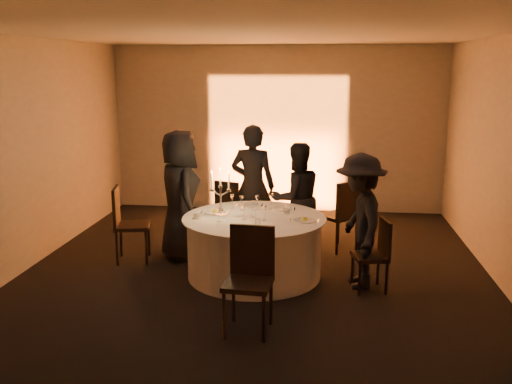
# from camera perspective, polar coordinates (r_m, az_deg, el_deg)

# --- Properties ---
(floor) EXTENTS (7.00, 7.00, 0.00)m
(floor) POSITION_cam_1_polar(r_m,az_deg,el_deg) (7.37, -0.19, -8.33)
(floor) COLOR black
(floor) RESTS_ON ground
(ceiling) EXTENTS (7.00, 7.00, 0.00)m
(ceiling) POSITION_cam_1_polar(r_m,az_deg,el_deg) (6.90, -0.20, 15.65)
(ceiling) COLOR silver
(ceiling) RESTS_ON wall_back
(wall_back) EXTENTS (7.00, 0.00, 7.00)m
(wall_back) POSITION_cam_1_polar(r_m,az_deg,el_deg) (10.43, 2.15, 6.30)
(wall_back) COLOR #9D9891
(wall_back) RESTS_ON floor
(wall_front) EXTENTS (7.00, 0.00, 7.00)m
(wall_front) POSITION_cam_1_polar(r_m,az_deg,el_deg) (3.62, -6.95, -5.57)
(wall_front) COLOR #9D9891
(wall_front) RESTS_ON floor
(wall_left) EXTENTS (0.00, 7.00, 7.00)m
(wall_left) POSITION_cam_1_polar(r_m,az_deg,el_deg) (7.92, -22.32, 3.42)
(wall_left) COLOR #9D9891
(wall_left) RESTS_ON floor
(wall_right) EXTENTS (0.00, 7.00, 7.00)m
(wall_right) POSITION_cam_1_polar(r_m,az_deg,el_deg) (7.26, 24.05, 2.53)
(wall_right) COLOR #9D9891
(wall_right) RESTS_ON floor
(uplighter_fixture) EXTENTS (0.25, 0.12, 0.10)m
(uplighter_fixture) POSITION_cam_1_polar(r_m,az_deg,el_deg) (10.40, 1.95, -1.85)
(uplighter_fixture) COLOR black
(uplighter_fixture) RESTS_ON floor
(banquet_table) EXTENTS (1.80, 1.80, 0.77)m
(banquet_table) POSITION_cam_1_polar(r_m,az_deg,el_deg) (7.24, -0.19, -5.49)
(banquet_table) COLOR black
(banquet_table) RESTS_ON floor
(chair_left) EXTENTS (0.54, 0.54, 1.03)m
(chair_left) POSITION_cam_1_polar(r_m,az_deg,el_deg) (7.93, -12.90, -2.71)
(chair_left) COLOR black
(chair_left) RESTS_ON floor
(chair_back_left) EXTENTS (0.51, 0.51, 0.92)m
(chair_back_left) POSITION_cam_1_polar(r_m,az_deg,el_deg) (8.77, -2.61, -1.42)
(chair_back_left) COLOR black
(chair_back_left) RESTS_ON floor
(chair_back_right) EXTENTS (0.64, 0.64, 1.04)m
(chair_back_right) POSITION_cam_1_polar(r_m,az_deg,el_deg) (8.26, 8.64, -1.92)
(chair_back_right) COLOR black
(chair_back_right) RESTS_ON floor
(chair_right) EXTENTS (0.45, 0.45, 0.86)m
(chair_right) POSITION_cam_1_polar(r_m,az_deg,el_deg) (6.91, 11.90, -5.80)
(chair_right) COLOR black
(chair_right) RESTS_ON floor
(chair_front) EXTENTS (0.50, 0.50, 1.05)m
(chair_front) POSITION_cam_1_polar(r_m,az_deg,el_deg) (5.77, -0.62, -8.01)
(chair_front) COLOR black
(chair_front) RESTS_ON floor
(guest_left) EXTENTS (0.92, 1.04, 1.78)m
(guest_left) POSITION_cam_1_polar(r_m,az_deg,el_deg) (7.88, -7.60, -0.30)
(guest_left) COLOR black
(guest_left) RESTS_ON floor
(guest_back_left) EXTENTS (0.71, 0.52, 1.81)m
(guest_back_left) POSITION_cam_1_polar(r_m,az_deg,el_deg) (8.34, -0.32, 0.60)
(guest_back_left) COLOR black
(guest_back_left) RESTS_ON floor
(guest_back_right) EXTENTS (0.96, 0.88, 1.59)m
(guest_back_right) POSITION_cam_1_polar(r_m,az_deg,el_deg) (8.06, 4.06, -0.65)
(guest_back_right) COLOR black
(guest_back_right) RESTS_ON floor
(guest_right) EXTENTS (0.75, 1.13, 1.63)m
(guest_right) POSITION_cam_1_polar(r_m,az_deg,el_deg) (6.90, 10.33, -2.89)
(guest_right) COLOR black
(guest_right) RESTS_ON floor
(plate_left) EXTENTS (0.36, 0.26, 0.08)m
(plate_left) POSITION_cam_1_polar(r_m,az_deg,el_deg) (7.35, -4.17, -1.97)
(plate_left) COLOR silver
(plate_left) RESTS_ON banquet_table
(plate_back_left) EXTENTS (0.35, 0.26, 0.01)m
(plate_back_left) POSITION_cam_1_polar(r_m,az_deg,el_deg) (7.74, -0.66, -1.29)
(plate_back_left) COLOR silver
(plate_back_left) RESTS_ON banquet_table
(plate_back_right) EXTENTS (0.36, 0.27, 0.01)m
(plate_back_right) POSITION_cam_1_polar(r_m,az_deg,el_deg) (7.55, 2.59, -1.66)
(plate_back_right) COLOR silver
(plate_back_right) RESTS_ON banquet_table
(plate_right) EXTENTS (0.36, 0.27, 0.08)m
(plate_right) POSITION_cam_1_polar(r_m,az_deg,el_deg) (6.98, 4.84, -2.77)
(plate_right) COLOR silver
(plate_right) RESTS_ON banquet_table
(plate_front) EXTENTS (0.36, 0.30, 0.08)m
(plate_front) POSITION_cam_1_polar(r_m,az_deg,el_deg) (6.55, -1.05, -3.76)
(plate_front) COLOR silver
(plate_front) RESTS_ON banquet_table
(coffee_cup) EXTENTS (0.11, 0.11, 0.07)m
(coffee_cup) POSITION_cam_1_polar(r_m,az_deg,el_deg) (7.10, -5.96, -2.44)
(coffee_cup) COLOR silver
(coffee_cup) RESTS_ON banquet_table
(candelabra) EXTENTS (0.27, 0.13, 0.63)m
(candelabra) POSITION_cam_1_polar(r_m,az_deg,el_deg) (7.17, -3.56, -0.67)
(candelabra) COLOR silver
(candelabra) RESTS_ON banquet_table
(wine_glass_a) EXTENTS (0.07, 0.07, 0.19)m
(wine_glass_a) POSITION_cam_1_polar(r_m,az_deg,el_deg) (7.55, -2.39, -0.64)
(wine_glass_a) COLOR silver
(wine_glass_a) RESTS_ON banquet_table
(wine_glass_b) EXTENTS (0.07, 0.07, 0.19)m
(wine_glass_b) POSITION_cam_1_polar(r_m,az_deg,el_deg) (6.91, -3.74, -1.88)
(wine_glass_b) COLOR silver
(wine_glass_b) RESTS_ON banquet_table
(wine_glass_c) EXTENTS (0.07, 0.07, 0.19)m
(wine_glass_c) POSITION_cam_1_polar(r_m,az_deg,el_deg) (7.47, 0.16, -0.77)
(wine_glass_c) COLOR silver
(wine_glass_c) RESTS_ON banquet_table
(wine_glass_d) EXTENTS (0.07, 0.07, 0.19)m
(wine_glass_d) POSITION_cam_1_polar(r_m,az_deg,el_deg) (7.48, 1.53, -0.75)
(wine_glass_d) COLOR silver
(wine_glass_d) RESTS_ON banquet_table
(wine_glass_e) EXTENTS (0.07, 0.07, 0.19)m
(wine_glass_e) POSITION_cam_1_polar(r_m,az_deg,el_deg) (7.45, -1.46, -0.80)
(wine_glass_e) COLOR silver
(wine_glass_e) RESTS_ON banquet_table
(wine_glass_f) EXTENTS (0.07, 0.07, 0.19)m
(wine_glass_f) POSITION_cam_1_polar(r_m,az_deg,el_deg) (6.99, -1.26, -1.69)
(wine_glass_f) COLOR silver
(wine_glass_f) RESTS_ON banquet_table
(wine_glass_g) EXTENTS (0.07, 0.07, 0.19)m
(wine_glass_g) POSITION_cam_1_polar(r_m,az_deg,el_deg) (6.94, 0.84, -1.79)
(wine_glass_g) COLOR silver
(wine_glass_g) RESTS_ON banquet_table
(tumbler_a) EXTENTS (0.07, 0.07, 0.09)m
(tumbler_a) POSITION_cam_1_polar(r_m,az_deg,el_deg) (7.13, -0.27, -2.18)
(tumbler_a) COLOR silver
(tumbler_a) RESTS_ON banquet_table
(tumbler_b) EXTENTS (0.07, 0.07, 0.09)m
(tumbler_b) POSITION_cam_1_polar(r_m,az_deg,el_deg) (6.73, 0.17, -3.06)
(tumbler_b) COLOR silver
(tumbler_b) RESTS_ON banquet_table
(tumbler_c) EXTENTS (0.07, 0.07, 0.09)m
(tumbler_c) POSITION_cam_1_polar(r_m,az_deg,el_deg) (7.29, 3.12, -1.87)
(tumbler_c) COLOR silver
(tumbler_c) RESTS_ON banquet_table
(tumbler_d) EXTENTS (0.07, 0.07, 0.09)m
(tumbler_d) POSITION_cam_1_polar(r_m,az_deg,el_deg) (7.40, 2.96, -1.65)
(tumbler_d) COLOR silver
(tumbler_d) RESTS_ON banquet_table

